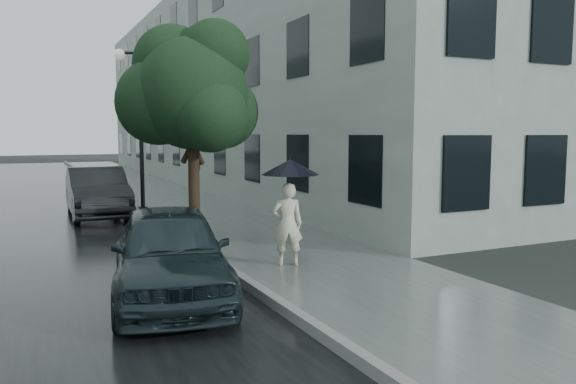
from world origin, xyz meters
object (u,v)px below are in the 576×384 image
pedestrian (288,224)px  car_near (170,252)px  lamp_post (135,120)px  street_tree (191,92)px  car_far (97,192)px

pedestrian → car_near: size_ratio=0.38×
pedestrian → lamp_post: lamp_post is taller
pedestrian → car_near: (-2.40, -1.09, -0.08)m
street_tree → lamp_post: size_ratio=0.97×
lamp_post → car_near: lamp_post is taller
lamp_post → street_tree: bearing=-68.8°
pedestrian → car_far: bearing=-55.4°
street_tree → lamp_post: (-0.15, 5.56, -0.46)m
pedestrian → car_far: pedestrian is taller
pedestrian → lamp_post: (-1.23, 7.91, 2.01)m
street_tree → car_far: (-1.31, 5.37, -2.51)m
street_tree → car_near: (-1.32, -3.44, -2.55)m
lamp_post → car_far: bearing=-151.4°
street_tree → car_near: street_tree is taller
pedestrian → car_far: size_ratio=0.35×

